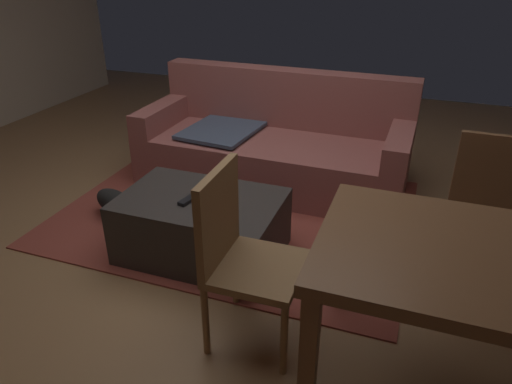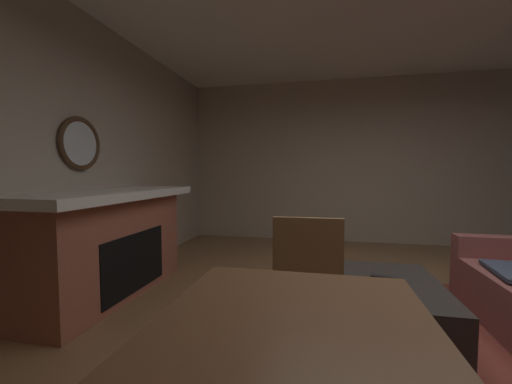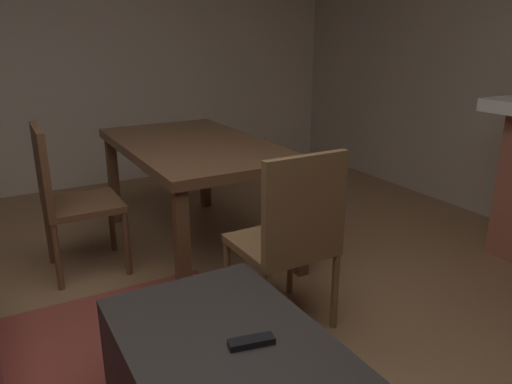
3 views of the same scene
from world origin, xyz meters
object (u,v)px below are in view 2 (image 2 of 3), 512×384
object	(u,v)px
fireplace	(109,243)
small_dog	(394,283)
round_wall_mirror	(80,144)
tv_remote	(382,278)
ottoman_coffee_table	(391,311)
dining_chair_west	(307,287)

from	to	relation	value
fireplace	small_dog	world-z (taller)	fireplace
small_dog	round_wall_mirror	bearing A→B (deg)	-80.57
tv_remote	round_wall_mirror	bearing A→B (deg)	-83.23
ottoman_coffee_table	small_dog	xyz separation A→B (m)	(-0.78, 0.19, -0.06)
round_wall_mirror	tv_remote	size ratio (longest dim) A/B	3.27
ottoman_coffee_table	small_dog	bearing A→B (deg)	166.70
round_wall_mirror	small_dog	distance (m)	3.33
round_wall_mirror	dining_chair_west	xyz separation A→B (m)	(0.79, 2.24, -0.97)
fireplace	ottoman_coffee_table	distance (m)	2.57
fireplace	ottoman_coffee_table	bearing A→B (deg)	83.58
small_dog	ottoman_coffee_table	bearing A→B (deg)	-13.30
round_wall_mirror	small_dog	size ratio (longest dim) A/B	1.09
fireplace	round_wall_mirror	size ratio (longest dim) A/B	3.84
fireplace	dining_chair_west	distance (m)	2.10
dining_chair_west	fireplace	bearing A→B (deg)	-111.97
small_dog	fireplace	bearing A→B (deg)	-79.60
round_wall_mirror	small_dog	world-z (taller)	round_wall_mirror
tv_remote	small_dog	size ratio (longest dim) A/B	0.33
fireplace	ottoman_coffee_table	world-z (taller)	fireplace
fireplace	tv_remote	distance (m)	2.49
dining_chair_west	small_dog	size ratio (longest dim) A/B	1.93
tv_remote	fireplace	bearing A→B (deg)	-83.79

